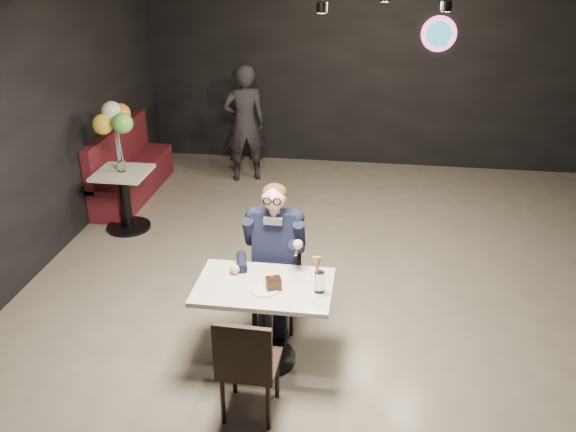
% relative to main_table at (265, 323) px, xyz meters
% --- Properties ---
extents(floor, '(9.00, 9.00, 0.00)m').
position_rel_main_table_xyz_m(floor, '(0.83, 0.54, -0.38)').
color(floor, gray).
rests_on(floor, ground).
extents(wall_sign, '(0.50, 0.06, 0.50)m').
position_rel_main_table_xyz_m(wall_sign, '(1.63, 5.01, 1.62)').
color(wall_sign, pink).
rests_on(wall_sign, floor).
extents(main_table, '(1.10, 0.70, 0.75)m').
position_rel_main_table_xyz_m(main_table, '(0.00, 0.00, 0.00)').
color(main_table, silver).
rests_on(main_table, floor).
extents(chair_far, '(0.42, 0.46, 0.92)m').
position_rel_main_table_xyz_m(chair_far, '(0.00, 0.55, 0.09)').
color(chair_far, black).
rests_on(chair_far, floor).
extents(chair_near, '(0.43, 0.47, 0.92)m').
position_rel_main_table_xyz_m(chair_near, '(0.00, -0.61, 0.09)').
color(chair_near, black).
rests_on(chair_near, floor).
extents(seated_man, '(0.60, 0.80, 1.44)m').
position_rel_main_table_xyz_m(seated_man, '(0.00, 0.55, 0.34)').
color(seated_man, black).
rests_on(seated_man, floor).
extents(dessert_plate, '(0.24, 0.24, 0.01)m').
position_rel_main_table_xyz_m(dessert_plate, '(0.02, -0.07, 0.38)').
color(dessert_plate, white).
rests_on(dessert_plate, main_table).
extents(cake_slice, '(0.14, 0.13, 0.08)m').
position_rel_main_table_xyz_m(cake_slice, '(0.09, -0.05, 0.43)').
color(cake_slice, black).
rests_on(cake_slice, dessert_plate).
extents(mint_leaf, '(0.05, 0.04, 0.01)m').
position_rel_main_table_xyz_m(mint_leaf, '(0.06, -0.09, 0.47)').
color(mint_leaf, green).
rests_on(mint_leaf, cake_slice).
extents(sundae_glass, '(0.08, 0.08, 0.18)m').
position_rel_main_table_xyz_m(sundae_glass, '(0.45, -0.04, 0.46)').
color(sundae_glass, silver).
rests_on(sundae_glass, main_table).
extents(wafer_cone, '(0.09, 0.09, 0.15)m').
position_rel_main_table_xyz_m(wafer_cone, '(0.43, -0.08, 0.63)').
color(wafer_cone, tan).
rests_on(wafer_cone, sundae_glass).
extents(booth_bench, '(0.48, 1.91, 0.95)m').
position_rel_main_table_xyz_m(booth_bench, '(-2.42, 3.26, 0.10)').
color(booth_bench, '#410E16').
rests_on(booth_bench, floor).
extents(side_table, '(0.61, 0.61, 0.76)m').
position_rel_main_table_xyz_m(side_table, '(-2.12, 2.26, 0.01)').
color(side_table, silver).
rests_on(side_table, floor).
extents(balloon_vase, '(0.09, 0.09, 0.14)m').
position_rel_main_table_xyz_m(balloon_vase, '(-2.12, 2.26, 0.45)').
color(balloon_vase, silver).
rests_on(balloon_vase, side_table).
extents(balloon_bunch, '(0.43, 0.43, 0.71)m').
position_rel_main_table_xyz_m(balloon_bunch, '(-2.12, 2.26, 0.88)').
color(balloon_bunch, yellow).
rests_on(balloon_bunch, balloon_vase).
extents(passerby, '(0.72, 0.59, 1.68)m').
position_rel_main_table_xyz_m(passerby, '(-1.03, 4.09, 0.47)').
color(passerby, black).
rests_on(passerby, floor).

